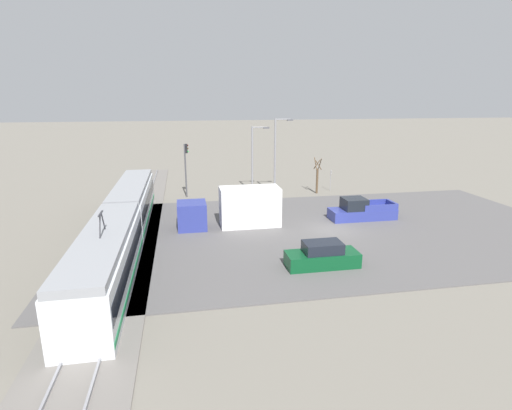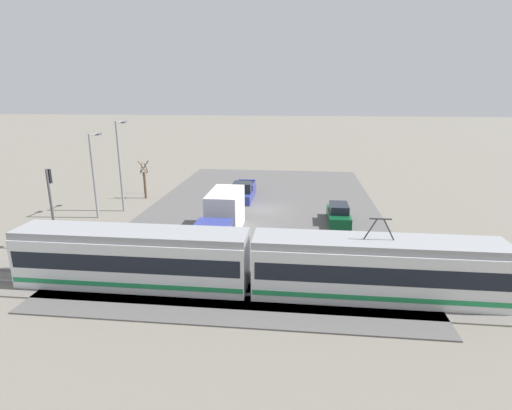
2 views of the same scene
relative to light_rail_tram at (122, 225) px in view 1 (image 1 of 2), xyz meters
The scene contains 12 objects.
ground_plane 15.77m from the light_rail_tram, 86.79° to the right, with size 320.00×320.00×0.00m, color slate.
road_surface 15.76m from the light_rail_tram, 86.79° to the right, with size 21.31×38.75×0.08m.
rail_bed 1.81m from the light_rail_tram, ahead, with size 60.37×4.40×0.22m.
light_rail_tram is the anchor object (origin of this frame).
box_truck 8.95m from the light_rail_tram, 69.49° to the right, with size 2.35×8.19×3.15m.
pickup_truck 19.47m from the light_rail_tram, 80.79° to the right, with size 1.97×5.65×1.86m.
sedan_car_0 13.84m from the light_rail_tram, 114.91° to the right, with size 1.71×4.50×1.58m.
traffic_light_pole 15.04m from the light_rail_tram, 18.23° to the right, with size 0.28×0.47×5.60m.
street_tree 22.91m from the light_rail_tram, 54.73° to the right, with size 0.94×0.78×3.92m.
street_lamp_near_crossing 19.83m from the light_rail_tram, 46.46° to the right, with size 0.36×1.95×8.12m.
street_lamp_mid_block 19.29m from the light_rail_tram, 38.94° to the right, with size 0.36×1.95×7.25m.
no_parking_sign 24.96m from the light_rail_tram, 55.58° to the right, with size 0.32×0.08×2.37m.
Camera 1 is at (-28.49, 11.34, 10.19)m, focal length 28.00 mm.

